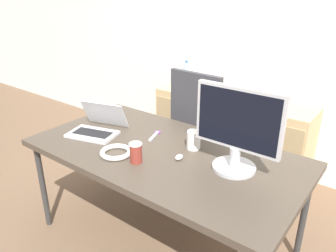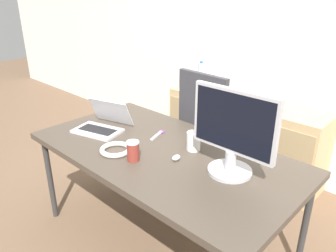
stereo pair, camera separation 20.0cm
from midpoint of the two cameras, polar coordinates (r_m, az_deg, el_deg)
ground_plane at (r=2.44m, az=1.72°, el=-19.16°), size 14.00×14.00×0.00m
wall_back at (r=3.05m, az=20.90°, el=15.23°), size 10.00×0.05×2.60m
desk at (r=2.06m, az=1.93°, el=-5.37°), size 1.70×0.90×0.70m
office_chair at (r=2.77m, az=10.24°, el=-3.96°), size 0.56×0.57×1.07m
cabinet_left at (r=3.39m, az=7.08°, el=0.65°), size 0.45×0.41×0.71m
cabinet_right at (r=2.97m, az=23.03°, el=-4.55°), size 0.45×0.41×0.71m
water_bottle at (r=3.24m, az=7.53°, el=8.62°), size 0.06×0.06×0.27m
laptop_center at (r=2.33m, az=-9.00°, el=0.27°), size 0.37×0.37×0.21m
monitor at (r=1.75m, az=14.47°, el=-1.21°), size 0.49×0.24×0.47m
mouse at (r=1.92m, az=4.44°, el=-5.60°), size 0.04×0.06×0.03m
coffee_cup_white at (r=2.03m, az=7.29°, el=-2.70°), size 0.09×0.09×0.12m
coffee_cup_brown at (r=1.90m, az=-3.12°, el=-4.44°), size 0.08×0.08×0.12m
cable_coil at (r=2.02m, az=-6.32°, el=-4.16°), size 0.20×0.20×0.03m
scissors at (r=2.24m, az=0.84°, el=-1.52°), size 0.08×0.17×0.01m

